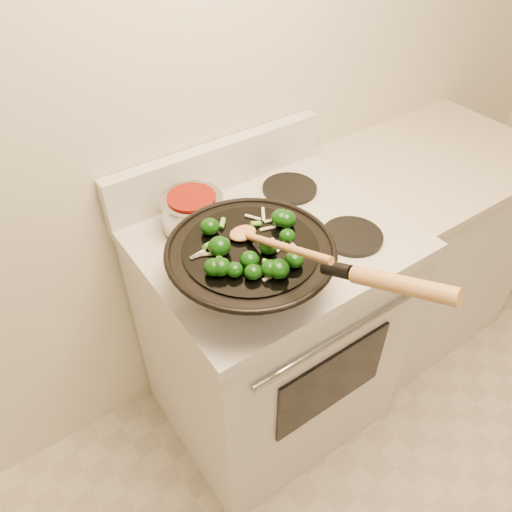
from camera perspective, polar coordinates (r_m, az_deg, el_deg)
stove at (r=1.80m, az=1.52°, el=-8.47°), size 0.78×0.67×1.08m
counter_unit at (r=2.25m, az=17.45°, el=0.92°), size 0.81×0.62×0.91m
wok at (r=1.25m, az=-0.40°, el=-1.04°), size 0.43×0.69×0.29m
stirfry at (r=1.19m, az=-0.26°, el=0.89°), size 0.29×0.27×0.05m
wooden_spoon at (r=1.17m, az=1.06°, el=1.78°), size 0.08×0.32×0.13m
saucepan at (r=1.47m, az=-7.18°, el=5.04°), size 0.18×0.29×0.11m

